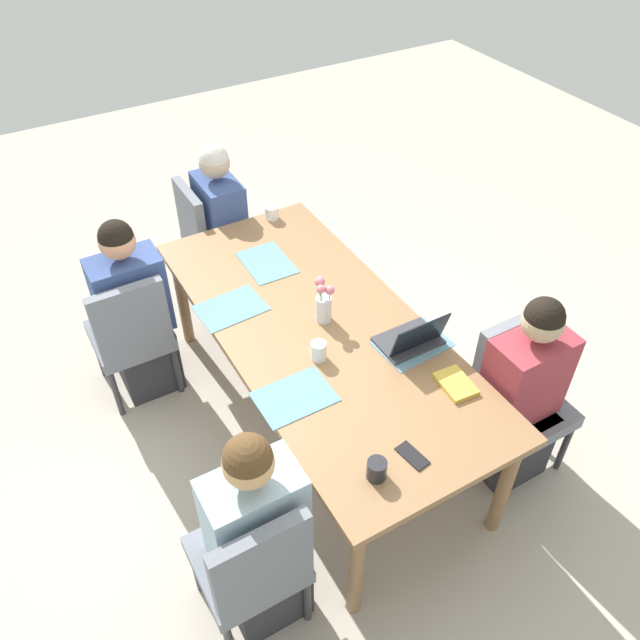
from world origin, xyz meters
TOP-DOWN VIEW (x-y plane):
  - ground_plane at (0.00, 0.00)m, footprint 10.00×10.00m
  - dining_table at (0.00, 0.00)m, footprint 2.29×1.01m
  - chair_far_left_near at (0.76, 0.84)m, footprint 0.44×0.44m
  - person_far_left_near at (0.83, 0.78)m, footprint 0.36×0.40m
  - chair_head_right_left_mid at (1.44, 0.06)m, footprint 0.44×0.44m
  - person_head_right_left_mid at (1.38, -0.02)m, footprint 0.40×0.36m
  - chair_far_left_far at (-0.88, 0.83)m, footprint 0.44×0.44m
  - person_far_left_far at (-0.81, 0.77)m, footprint 0.36×0.40m
  - chair_near_right_near at (-0.70, -0.80)m, footprint 0.44×0.44m
  - person_near_right_near at (-0.77, -0.74)m, footprint 0.36×0.40m
  - flower_vase at (0.04, -0.05)m, footprint 0.10×0.10m
  - placemat_far_left_near at (0.37, 0.35)m, footprint 0.28×0.38m
  - placemat_head_right_left_mid at (0.65, -0.01)m, footprint 0.36×0.27m
  - placemat_far_left_far at (-0.36, 0.35)m, footprint 0.26×0.36m
  - placemat_near_right_near at (-0.35, -0.35)m, footprint 0.28×0.38m
  - laptop_near_right_near at (-0.35, -0.33)m, footprint 0.22×0.32m
  - coffee_mug_near_left at (-0.20, 0.12)m, footprint 0.08×0.08m
  - coffee_mug_near_right at (-0.92, 0.26)m, footprint 0.09×0.09m
  - coffee_mug_centre_left at (1.07, -0.25)m, footprint 0.09×0.09m
  - book_red_cover at (-0.68, -0.36)m, footprint 0.21×0.16m
  - phone_black at (-0.91, 0.07)m, footprint 0.16×0.09m

SIDE VIEW (x-z plane):
  - ground_plane at x=0.00m, z-range 0.00..0.00m
  - chair_far_left_near at x=0.76m, z-range 0.05..0.95m
  - chair_head_right_left_mid at x=1.44m, z-range 0.05..0.95m
  - chair_far_left_far at x=-0.88m, z-range 0.05..0.95m
  - chair_near_right_near at x=-0.70m, z-range 0.05..0.95m
  - person_far_left_near at x=0.83m, z-range -0.07..1.12m
  - person_head_right_left_mid at x=1.38m, z-range -0.07..1.12m
  - person_far_left_far at x=-0.81m, z-range -0.07..1.12m
  - person_near_right_near at x=-0.77m, z-range -0.07..1.12m
  - dining_table at x=0.00m, z-range 0.31..1.07m
  - placemat_far_left_near at x=0.37m, z-range 0.76..0.76m
  - placemat_head_right_left_mid at x=0.65m, z-range 0.76..0.76m
  - placemat_far_left_far at x=-0.36m, z-range 0.76..0.76m
  - placemat_near_right_near at x=-0.35m, z-range 0.76..0.76m
  - phone_black at x=-0.91m, z-range 0.76..0.77m
  - book_red_cover at x=-0.68m, z-range 0.76..0.78m
  - coffee_mug_centre_left at x=1.07m, z-range 0.76..0.84m
  - laptop_near_right_near at x=-0.35m, z-range 0.70..0.91m
  - coffee_mug_near_right at x=-0.92m, z-range 0.76..0.85m
  - coffee_mug_near_left at x=-0.20m, z-range 0.76..0.86m
  - flower_vase at x=0.04m, z-range 0.74..1.01m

